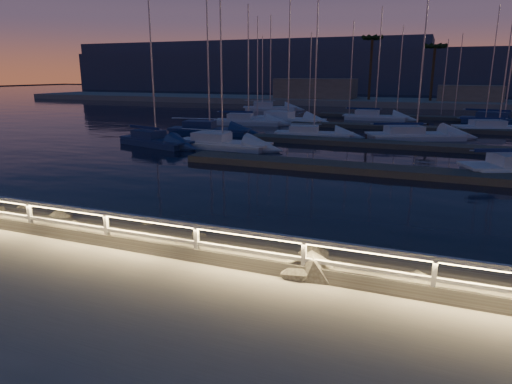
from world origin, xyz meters
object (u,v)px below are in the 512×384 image
sailboat_b (220,143)px  sailboat_n (373,116)px  sailboat_k (501,120)px  sailboat_e (208,130)px  sailboat_l (496,127)px  sailboat_i (247,121)px  sailboat_f (312,133)px  sailboat_a (155,140)px  sailboat_g (413,134)px  sailboat_j (286,119)px  guard_rail (263,243)px  sailboat_m (269,108)px

sailboat_b → sailboat_n: (7.79, 25.96, 0.01)m
sailboat_k → sailboat_e: bearing=-129.5°
sailboat_e → sailboat_l: size_ratio=0.94×
sailboat_i → sailboat_l: size_ratio=0.90×
sailboat_f → sailboat_l: 18.98m
sailboat_a → sailboat_f: sailboat_a is taller
sailboat_g → sailboat_j: (-14.23, 8.57, 0.03)m
sailboat_j → sailboat_k: bearing=27.9°
sailboat_f → guard_rail: bearing=-86.2°
sailboat_f → sailboat_k: (16.70, 18.85, 0.06)m
sailboat_g → sailboat_k: size_ratio=0.92×
guard_rail → sailboat_b: size_ratio=3.47×
sailboat_e → sailboat_k: size_ratio=0.85×
sailboat_j → sailboat_l: (21.35, 0.22, -0.05)m
sailboat_f → sailboat_k: bearing=39.6°
sailboat_a → sailboat_l: (25.81, 19.75, -0.02)m
sailboat_i → sailboat_f: bearing=-49.2°
sailboat_f → sailboat_j: sailboat_j is taller
sailboat_k → sailboat_i: bearing=-143.5°
sailboat_l → sailboat_n: size_ratio=1.08×
guard_rail → sailboat_g: bearing=86.5°
sailboat_e → sailboat_l: 27.88m
sailboat_b → sailboat_f: (4.95, 8.04, -0.03)m
sailboat_l → sailboat_n: bearing=134.5°
sailboat_a → sailboat_k: 38.64m
guard_rail → sailboat_n: sailboat_n is taller
sailboat_e → sailboat_n: size_ratio=1.01×
sailboat_m → sailboat_a: bearing=-104.1°
sailboat_a → sailboat_g: 21.67m
sailboat_b → sailboat_j: size_ratio=0.88×
sailboat_g → sailboat_j: sailboat_j is taller
sailboat_b → sailboat_e: bearing=127.0°
sailboat_b → sailboat_k: bearing=53.6°
sailboat_l → sailboat_i: bearing=171.6°
sailboat_a → sailboat_j: bearing=93.1°
sailboat_b → sailboat_m: bearing=106.8°
sailboat_a → sailboat_i: (1.06, 16.09, 0.02)m
sailboat_g → sailboat_m: size_ratio=1.03×
sailboat_f → sailboat_n: size_ratio=0.89×
sailboat_i → sailboat_a: bearing=-104.6°
guard_rail → sailboat_e: sailboat_e is taller
sailboat_j → sailboat_b: bearing=-78.8°
sailboat_k → guard_rail: bearing=-89.5°
sailboat_f → sailboat_i: sailboat_i is taller
guard_rail → sailboat_n: bearing=94.4°
sailboat_g → sailboat_k: 18.60m
sailboat_e → sailboat_f: bearing=0.2°
sailboat_e → sailboat_m: (-4.24, 27.70, 0.01)m
sailboat_j → sailboat_n: sailboat_j is taller
sailboat_b → sailboat_f: size_ratio=1.10×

